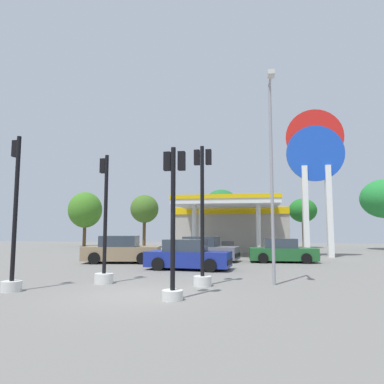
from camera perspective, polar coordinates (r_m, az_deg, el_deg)
ground_plane at (r=11.46m, az=-8.72°, el=-16.12°), size 90.00×90.00×0.00m
gas_station at (r=33.19m, az=6.44°, el=-5.63°), size 10.05×12.19×4.49m
station_pole_sign at (r=28.06m, az=19.30°, el=4.47°), size 4.22×0.56×11.07m
car_0 at (r=22.22m, az=-11.30°, el=-9.24°), size 4.80×2.61×1.64m
car_1 at (r=22.86m, az=1.85°, el=-9.34°), size 4.57×2.46×1.56m
car_2 at (r=18.21m, az=-0.65°, el=-10.25°), size 4.37×2.23×1.51m
car_3 at (r=22.84m, az=14.37°, el=-9.28°), size 4.15×2.02×1.46m
traffic_signal_0 at (r=12.92m, az=1.70°, el=-6.32°), size 0.65×0.68×5.09m
traffic_signal_1 at (r=10.44m, az=-3.04°, el=-6.54°), size 0.65×0.66×4.46m
traffic_signal_2 at (r=13.22m, az=-26.84°, el=-6.97°), size 0.65×0.68×5.18m
traffic_signal_3 at (r=13.94m, az=-13.96°, el=-8.46°), size 0.69×0.70×4.89m
tree_0 at (r=44.66m, az=-16.85°, el=-2.79°), size 4.00×4.00×6.54m
tree_1 at (r=40.20m, az=-7.67°, el=-2.76°), size 3.15×3.15×5.90m
tree_2 at (r=38.16m, az=4.77°, el=-2.58°), size 4.00×4.00×6.31m
tree_3 at (r=41.16m, az=17.44°, el=-2.89°), size 3.05×3.05×5.45m
corner_streetlamp at (r=13.55m, az=12.71°, el=4.83°), size 0.24×1.48×7.64m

